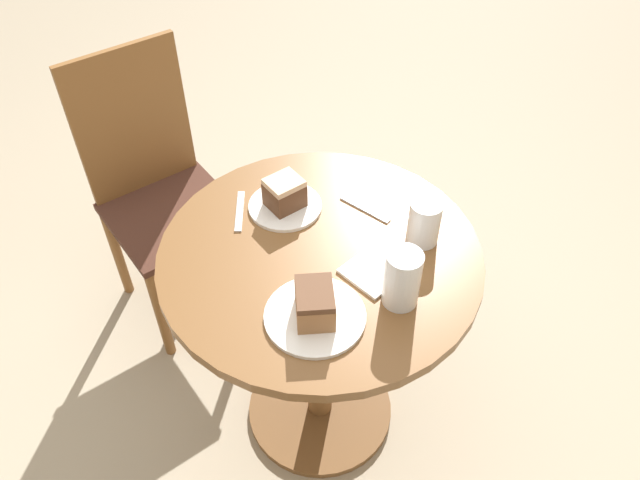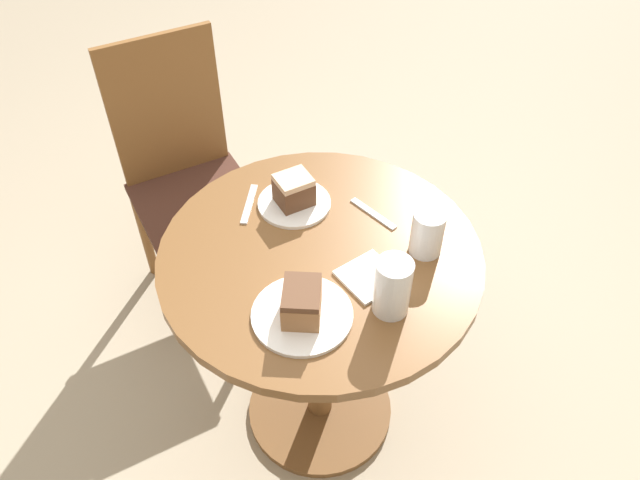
# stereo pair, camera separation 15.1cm
# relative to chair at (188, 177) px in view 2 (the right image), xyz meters

# --- Properties ---
(ground_plane) EXTENTS (8.00, 8.00, 0.00)m
(ground_plane) POSITION_rel_chair_xyz_m (-0.03, -0.77, -0.49)
(ground_plane) COLOR tan
(table) EXTENTS (0.81, 0.81, 0.76)m
(table) POSITION_rel_chair_xyz_m (-0.03, -0.77, 0.06)
(table) COLOR brown
(table) RESTS_ON ground_plane
(chair) EXTENTS (0.47, 0.47, 0.97)m
(chair) POSITION_rel_chair_xyz_m (0.00, 0.00, 0.00)
(chair) COLOR brown
(chair) RESTS_ON ground_plane
(plate_near) EXTENTS (0.19, 0.19, 0.01)m
(plate_near) POSITION_rel_chair_xyz_m (0.03, -0.59, 0.28)
(plate_near) COLOR white
(plate_near) RESTS_ON table
(plate_far) EXTENTS (0.23, 0.23, 0.01)m
(plate_far) POSITION_rel_chair_xyz_m (-0.18, -0.90, 0.28)
(plate_far) COLOR white
(plate_far) RESTS_ON table
(cake_slice_near) EXTENTS (0.10, 0.09, 0.08)m
(cake_slice_near) POSITION_rel_chair_xyz_m (0.03, -0.59, 0.32)
(cake_slice_near) COLOR brown
(cake_slice_near) RESTS_ON plate_near
(cake_slice_far) EXTENTS (0.13, 0.13, 0.08)m
(cake_slice_far) POSITION_rel_chair_xyz_m (-0.18, -0.90, 0.32)
(cake_slice_far) COLOR #9E6B42
(cake_slice_far) RESTS_ON plate_far
(glass_lemonade) EXTENTS (0.08, 0.08, 0.15)m
(glass_lemonade) POSITION_rel_chair_xyz_m (-0.01, -1.01, 0.34)
(glass_lemonade) COLOR beige
(glass_lemonade) RESTS_ON table
(glass_water) EXTENTS (0.08, 0.08, 0.12)m
(glass_water) POSITION_rel_chair_xyz_m (0.18, -0.93, 0.33)
(glass_water) COLOR silver
(glass_water) RESTS_ON table
(napkin_stack) EXTENTS (0.13, 0.13, 0.01)m
(napkin_stack) POSITION_rel_chair_xyz_m (0.01, -0.91, 0.28)
(napkin_stack) COLOR silver
(napkin_stack) RESTS_ON table
(fork) EXTENTS (0.12, 0.12, 0.00)m
(fork) POSITION_rel_chair_xyz_m (-0.07, -0.52, 0.27)
(fork) COLOR silver
(fork) RESTS_ON table
(spoon) EXTENTS (0.03, 0.15, 0.00)m
(spoon) POSITION_rel_chair_xyz_m (0.17, -0.75, 0.27)
(spoon) COLOR silver
(spoon) RESTS_ON table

